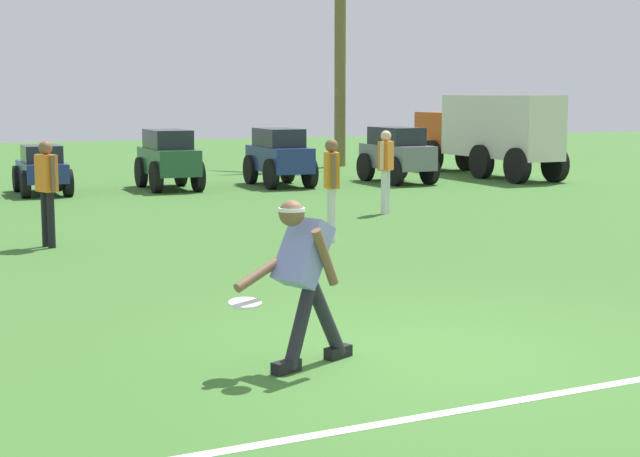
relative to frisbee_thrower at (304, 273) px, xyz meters
The scene contains 13 objects.
ground_plane 1.38m from the frisbee_thrower, ahead, with size 80.00×80.00×0.00m, color #3B6C2B.
field_line_paint 1.98m from the frisbee_thrower, 51.25° to the right, with size 18.39×0.11×0.01m, color white.
frisbee_thrower is the anchor object (origin of this frame).
frisbee_in_flight 0.54m from the frisbee_thrower, behind, with size 0.30×0.30×0.05m.
teammate_near_sideline 7.46m from the frisbee_thrower, 98.82° to the left, with size 0.31×0.49×1.56m.
teammate_midfield 6.95m from the frisbee_thrower, 65.21° to the left, with size 0.28×0.49×1.56m.
teammate_deep 10.52m from the frisbee_thrower, 60.32° to the left, with size 0.40×0.39×1.56m.
parked_car_slot_c 15.36m from the frisbee_thrower, 91.18° to the left, with size 1.11×2.21×1.10m.
parked_car_slot_d 15.65m from the frisbee_thrower, 80.47° to the left, with size 1.18×2.36×1.40m.
parked_car_slot_e 16.12m from the frisbee_thrower, 70.83° to the left, with size 1.17×2.35×1.40m.
parked_car_slot_f 17.11m from the frisbee_thrower, 60.77° to the left, with size 1.25×2.39×1.40m.
box_truck 19.54m from the frisbee_thrower, 53.75° to the left, with size 1.48×5.92×2.20m.
palm_tree_left_of_centre 23.01m from the frisbee_thrower, 65.83° to the left, with size 3.42×3.36×7.28m.
Camera 1 is at (-3.97, -7.28, 2.23)m, focal length 55.00 mm.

